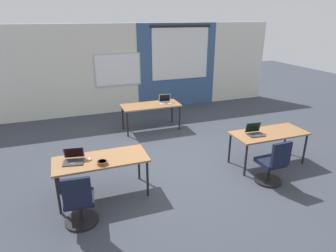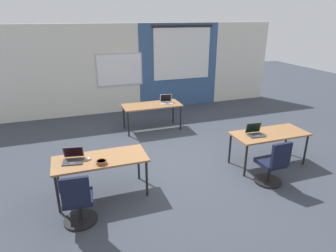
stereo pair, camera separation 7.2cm
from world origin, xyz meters
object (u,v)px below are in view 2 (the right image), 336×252
desk_near_right (269,136)px  laptop_near_left_end (73,158)px  laptop_near_right_inner (255,133)px  mouse_near_left_end (89,158)px  chair_near_left_end (78,203)px  desk_far_center (152,107)px  laptop_far_right (166,101)px  desk_near_left (100,161)px  chair_near_right_inner (272,166)px  snack_bowl (101,162)px

desk_near_right → laptop_near_left_end: laptop_near_left_end is taller
desk_near_right → laptop_near_right_inner: (-0.36, 0.01, 0.11)m
mouse_near_left_end → chair_near_left_end: chair_near_left_end is taller
desk_far_center → chair_near_left_end: size_ratio=1.74×
laptop_near_left_end → mouse_near_left_end: size_ratio=3.78×
laptop_far_right → desk_near_left: bearing=-122.1°
desk_near_left → desk_near_right: same height
laptop_near_right_inner → laptop_far_right: 2.96m
chair_near_left_end → laptop_far_right: (2.62, 3.51, 0.39)m
desk_near_left → chair_near_right_inner: bearing=-13.1°
laptop_near_left_end → laptop_far_right: 3.80m
desk_near_left → laptop_near_left_end: 0.46m
chair_near_left_end → laptop_near_right_inner: 3.68m
desk_far_center → laptop_far_right: bearing=0.8°
desk_near_left → desk_far_center: (1.75, 2.80, 0.00)m
chair_near_right_inner → chair_near_left_end: bearing=-1.1°
desk_near_right → snack_bowl: bearing=-176.5°
chair_near_left_end → desk_near_right: bearing=-164.9°
desk_near_right → chair_near_right_inner: 0.88m
desk_far_center → mouse_near_left_end: 3.38m
desk_near_left → chair_near_left_end: (-0.44, -0.70, -0.28)m
desk_far_center → laptop_near_left_end: 3.52m
laptop_near_right_inner → chair_near_right_inner: size_ratio=0.38×
desk_near_right → desk_far_center: same height
mouse_near_left_end → snack_bowl: (0.18, -0.24, 0.02)m
mouse_near_left_end → laptop_near_right_inner: (3.32, -0.01, 0.03)m
snack_bowl → laptop_near_left_end: bearing=149.3°
laptop_near_right_inner → chair_near_right_inner: (-0.08, -0.72, -0.39)m
mouse_near_left_end → laptop_far_right: laptop_far_right is taller
mouse_near_left_end → desk_near_left: bearing=-8.0°
desk_near_left → mouse_near_left_end: mouse_near_left_end is taller
desk_near_left → desk_near_right: size_ratio=1.00×
chair_near_left_end → chair_near_right_inner: 3.51m
chair_near_right_inner → laptop_far_right: (-0.89, 3.52, 0.39)m
mouse_near_left_end → chair_near_right_inner: chair_near_right_inner is taller
desk_far_center → laptop_far_right: size_ratio=4.51×
snack_bowl → chair_near_right_inner: bearing=-9.2°
snack_bowl → mouse_near_left_end: bearing=126.9°
mouse_near_left_end → laptop_near_right_inner: laptop_near_right_inner is taller
desk_far_center → laptop_near_right_inner: 3.12m
desk_near_left → chair_near_right_inner: 3.16m
chair_near_left_end → laptop_far_right: 4.40m
chair_near_left_end → snack_bowl: chair_near_left_end is taller
desk_near_right → laptop_near_left_end: size_ratio=4.22×
desk_near_left → desk_far_center: bearing=58.0°
laptop_near_left_end → chair_near_left_end: laptop_near_left_end is taller
snack_bowl → chair_near_left_end: bearing=-131.9°
chair_near_right_inner → laptop_near_right_inner: bearing=-97.1°
desk_near_right → mouse_near_left_end: size_ratio=15.96×
laptop_far_right → snack_bowl: size_ratio=2.00×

